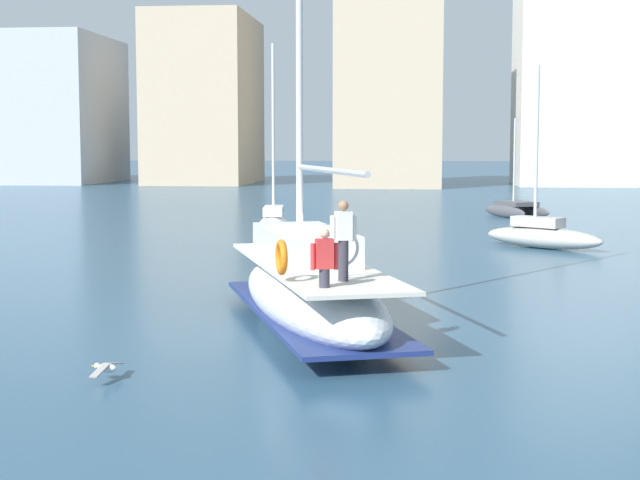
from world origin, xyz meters
TOP-DOWN VIEW (x-y plane):
  - ground_plane at (0.00, 0.00)m, footprint 400.00×400.00m
  - main_sailboat at (-0.31, -0.40)m, footprint 5.39×9.86m
  - moored_sloop_near at (7.59, 33.26)m, footprint 3.63×4.56m
  - moored_sloop_far at (-4.35, 20.94)m, footprint 1.89×5.69m
  - moored_catamaran at (6.99, 16.94)m, footprint 4.78×4.20m
  - seagull at (-3.34, -5.56)m, footprint 0.48×1.11m
  - waterfront_buildings at (-3.98, 75.19)m, footprint 86.79×20.06m

SIDE VIEW (x-z plane):
  - ground_plane at x=0.00m, z-range 0.00..0.00m
  - seagull at x=-3.34m, z-range 0.14..0.31m
  - moored_sloop_near at x=7.59m, z-range -2.27..3.26m
  - moored_catamaran at x=6.99m, z-range -3.04..4.14m
  - moored_sloop_far at x=-4.35m, z-range -3.67..4.88m
  - main_sailboat at x=-0.31m, z-range -5.98..7.81m
  - waterfront_buildings at x=-3.98m, z-range -3.13..22.14m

